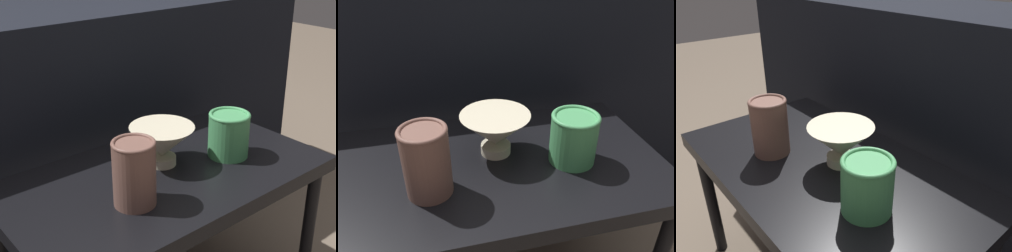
% 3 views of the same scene
% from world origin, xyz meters
% --- Properties ---
extents(table, '(0.83, 0.46, 0.47)m').
position_xyz_m(table, '(0.00, 0.00, 0.42)').
color(table, black).
rests_on(table, ground_plane).
extents(couch_backdrop, '(1.82, 0.50, 0.81)m').
position_xyz_m(couch_backdrop, '(0.00, 0.56, 0.41)').
color(couch_backdrop, black).
rests_on(couch_backdrop, ground_plane).
extents(bowl, '(0.17, 0.17, 0.11)m').
position_xyz_m(bowl, '(0.02, 0.04, 0.53)').
color(bowl, beige).
rests_on(bowl, table).
extents(vase_textured_left, '(0.10, 0.10, 0.15)m').
position_xyz_m(vase_textured_left, '(-0.14, -0.07, 0.55)').
color(vase_textured_left, brown).
rests_on(vase_textured_left, table).
extents(vase_colorful_right, '(0.11, 0.11, 0.12)m').
position_xyz_m(vase_colorful_right, '(0.19, -0.03, 0.53)').
color(vase_colorful_right, '#47995B').
rests_on(vase_colorful_right, table).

